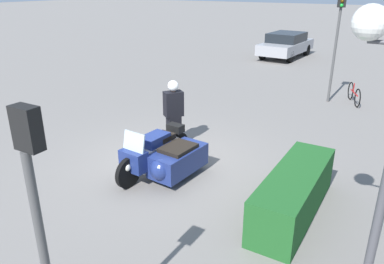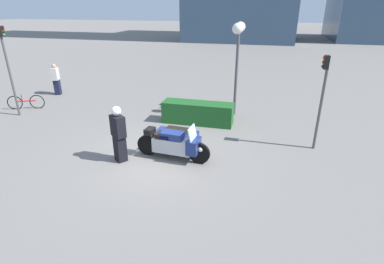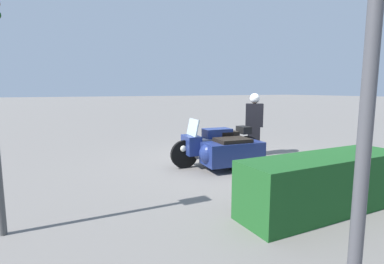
{
  "view_description": "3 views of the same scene",
  "coord_description": "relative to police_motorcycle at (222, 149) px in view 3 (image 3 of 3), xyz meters",
  "views": [
    {
      "loc": [
        6.76,
        4.62,
        4.0
      ],
      "look_at": [
        0.02,
        0.6,
        0.88
      ],
      "focal_mm": 35.0,
      "sensor_mm": 36.0,
      "label": 1
    },
    {
      "loc": [
        3.26,
        -7.85,
        4.43
      ],
      "look_at": [
        1.21,
        0.2,
        0.88
      ],
      "focal_mm": 28.0,
      "sensor_mm": 36.0,
      "label": 2
    },
    {
      "loc": [
        4.44,
        6.19,
        1.84
      ],
      "look_at": [
        1.5,
        0.34,
        0.91
      ],
      "focal_mm": 28.0,
      "sensor_mm": 36.0,
      "label": 3
    }
  ],
  "objects": [
    {
      "name": "hedge_bush_curbside",
      "position": [
        -0.01,
        2.86,
        -0.04
      ],
      "size": [
        2.81,
        0.8,
        0.86
      ],
      "primitive_type": "cube",
      "color": "#1E5623",
      "rests_on": "ground"
    },
    {
      "name": "police_motorcycle",
      "position": [
        0.0,
        0.0,
        0.0
      ],
      "size": [
        2.38,
        1.33,
        1.16
      ],
      "rotation": [
        0.0,
        0.0,
        -0.08
      ],
      "color": "black",
      "rests_on": "ground"
    },
    {
      "name": "officer_rider",
      "position": [
        -1.57,
        -0.8,
        0.45
      ],
      "size": [
        0.55,
        0.51,
        1.74
      ],
      "rotation": [
        0.0,
        0.0,
        -2.19
      ],
      "color": "black",
      "rests_on": "ground"
    },
    {
      "name": "ground_plane",
      "position": [
        -0.7,
        -0.32,
        -0.47
      ],
      "size": [
        160.0,
        160.0,
        0.0
      ],
      "primitive_type": "plane",
      "color": "slate"
    }
  ]
}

